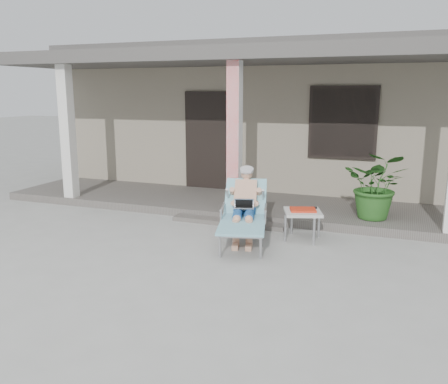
% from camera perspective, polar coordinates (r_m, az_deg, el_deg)
% --- Properties ---
extents(ground, '(60.00, 60.00, 0.00)m').
position_cam_1_polar(ground, '(6.59, -5.05, -8.03)').
color(ground, '#9E9E99').
rests_on(ground, ground).
extents(house, '(10.40, 5.40, 3.30)m').
position_cam_1_polar(house, '(12.38, 8.05, 9.21)').
color(house, gray).
rests_on(house, ground).
extents(porch_deck, '(10.00, 2.00, 0.15)m').
position_cam_1_polar(porch_deck, '(9.25, 2.98, -1.61)').
color(porch_deck, '#605B56').
rests_on(porch_deck, ground).
extents(porch_overhang, '(10.00, 2.30, 2.85)m').
position_cam_1_polar(porch_overhang, '(8.95, 3.07, 15.45)').
color(porch_overhang, silver).
rests_on(porch_overhang, porch_deck).
extents(porch_step, '(2.00, 0.30, 0.07)m').
position_cam_1_polar(porch_step, '(8.20, 0.53, -3.64)').
color(porch_step, '#605B56').
rests_on(porch_step, ground).
extents(lounger, '(1.06, 1.81, 1.13)m').
position_cam_1_polar(lounger, '(7.21, 2.45, -0.44)').
color(lounger, '#B7B7BC').
rests_on(lounger, ground).
extents(side_table, '(0.69, 0.69, 0.49)m').
position_cam_1_polar(side_table, '(7.38, 9.46, -2.57)').
color(side_table, beige).
rests_on(side_table, ground).
extents(potted_palm, '(1.11, 0.99, 1.14)m').
position_cam_1_polar(potted_palm, '(8.29, 17.97, 0.76)').
color(potted_palm, '#26591E').
rests_on(potted_palm, porch_deck).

